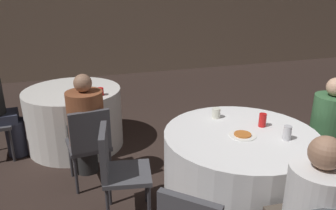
# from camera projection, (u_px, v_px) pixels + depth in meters

# --- Properties ---
(ground_plane) EXTENTS (16.00, 16.00, 0.00)m
(ground_plane) POSITION_uv_depth(u_px,v_px,m) (262.00, 205.00, 3.06)
(ground_plane) COLOR #332621
(wall_back) EXTENTS (16.00, 0.06, 2.80)m
(wall_back) POSITION_uv_depth(u_px,v_px,m) (137.00, 11.00, 7.17)
(wall_back) COLOR gray
(wall_back) RESTS_ON ground_plane
(table_near) EXTENTS (1.33, 1.33, 0.74)m
(table_near) POSITION_uv_depth(u_px,v_px,m) (238.00, 171.00, 2.93)
(table_near) COLOR white
(table_near) RESTS_ON ground_plane
(table_far) EXTENTS (1.17, 1.17, 0.74)m
(table_far) POSITION_uv_depth(u_px,v_px,m) (75.00, 118.00, 4.09)
(table_far) COLOR white
(table_far) RESTS_ON ground_plane
(chair_near_west) EXTENTS (0.47, 0.46, 0.85)m
(chair_near_west) POSITION_uv_depth(u_px,v_px,m) (116.00, 165.00, 2.75)
(chair_near_west) COLOR #47474C
(chair_near_west) RESTS_ON ground_plane
(chair_near_east) EXTENTS (0.42, 0.42, 0.85)m
(chair_near_east) POSITION_uv_depth(u_px,v_px,m) (333.00, 138.00, 3.24)
(chair_near_east) COLOR #47474C
(chair_near_east) RESTS_ON ground_plane
(chair_far_south) EXTENTS (0.44, 0.45, 0.85)m
(chair_far_south) POSITION_uv_depth(u_px,v_px,m) (89.00, 140.00, 3.19)
(chair_far_south) COLOR #47474C
(chair_far_south) RESTS_ON ground_plane
(person_floral_shirt) EXTENTS (0.37, 0.52, 1.16)m
(person_floral_shirt) POSITION_uv_depth(u_px,v_px,m) (86.00, 127.00, 3.30)
(person_floral_shirt) COLOR #282828
(person_floral_shirt) RESTS_ON ground_plane
(person_green_jacket) EXTENTS (0.51, 0.35, 1.14)m
(person_green_jacket) POSITION_uv_depth(u_px,v_px,m) (322.00, 134.00, 3.16)
(person_green_jacket) COLOR black
(person_green_jacket) RESTS_ON ground_plane
(pizza_plate_near) EXTENTS (0.23, 0.23, 0.02)m
(pizza_plate_near) POSITION_uv_depth(u_px,v_px,m) (243.00, 135.00, 2.76)
(pizza_plate_near) COLOR white
(pizza_plate_near) RESTS_ON table_near
(soda_can_red) EXTENTS (0.07, 0.07, 0.12)m
(soda_can_red) POSITION_uv_depth(u_px,v_px,m) (263.00, 120.00, 2.92)
(soda_can_red) COLOR red
(soda_can_red) RESTS_ON table_near
(soda_can_silver) EXTENTS (0.07, 0.07, 0.12)m
(soda_can_silver) POSITION_uv_depth(u_px,v_px,m) (287.00, 133.00, 2.67)
(soda_can_silver) COLOR silver
(soda_can_silver) RESTS_ON table_near
(cup_near) EXTENTS (0.08, 0.08, 0.10)m
(cup_near) POSITION_uv_depth(u_px,v_px,m) (216.00, 113.00, 3.12)
(cup_near) COLOR silver
(cup_near) RESTS_ON table_near
(cup_far) EXTENTS (0.08, 0.08, 0.09)m
(cup_far) POSITION_uv_depth(u_px,v_px,m) (100.00, 92.00, 3.76)
(cup_far) COLOR red
(cup_far) RESTS_ON table_far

